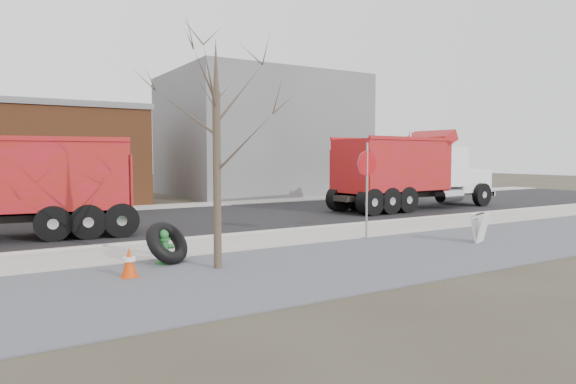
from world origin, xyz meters
TOP-DOWN VIEW (x-y plane):
  - ground at (0.00, 0.00)m, footprint 120.00×120.00m
  - gravel_verge at (0.00, -3.50)m, footprint 60.00×5.00m
  - sidewalk at (0.00, 0.25)m, footprint 60.00×2.50m
  - curb at (0.00, 1.55)m, footprint 60.00×0.15m
  - road at (0.00, 6.30)m, footprint 60.00×9.40m
  - far_sidewalk at (0.00, 12.00)m, footprint 60.00×2.00m
  - building_grey at (9.00, 18.00)m, footprint 12.00×10.00m
  - bare_tree at (-3.20, -2.60)m, footprint 3.20×3.20m
  - fire_hydrant at (-4.09, -1.46)m, footprint 0.47×0.46m
  - truck_tire at (-3.99, -1.43)m, footprint 1.44×1.35m
  - stop_sign at (2.44, -1.10)m, footprint 0.81×0.11m
  - sandwich_board at (4.79, -3.42)m, footprint 0.72×0.58m
  - traffic_cone_near at (-5.14, -2.42)m, footprint 0.34×0.34m
  - dump_truck_red_a at (10.14, 4.81)m, footprint 9.51×3.02m
  - dump_truck_red_b at (-7.00, 4.58)m, footprint 8.32×3.34m

SIDE VIEW (x-z plane):
  - ground at x=0.00m, z-range 0.00..0.00m
  - road at x=0.00m, z-range 0.00..0.02m
  - gravel_verge at x=0.00m, z-range 0.00..0.03m
  - sidewalk at x=0.00m, z-range 0.00..0.06m
  - far_sidewalk at x=0.00m, z-range 0.00..0.06m
  - curb at x=0.00m, z-range 0.00..0.11m
  - traffic_cone_near at x=-5.14m, z-range 0.00..0.66m
  - fire_hydrant at x=-4.09m, z-range -0.04..0.80m
  - sandwich_board at x=4.79m, z-range 0.03..0.90m
  - truck_tire at x=-3.99m, z-range -0.05..1.06m
  - dump_truck_red_b at x=-7.00m, z-range 0.03..3.51m
  - dump_truck_red_a at x=10.14m, z-range 0.03..3.82m
  - stop_sign at x=2.44m, z-range 0.53..3.52m
  - bare_tree at x=-3.20m, z-range 0.70..5.90m
  - building_grey at x=9.00m, z-range 0.00..8.00m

